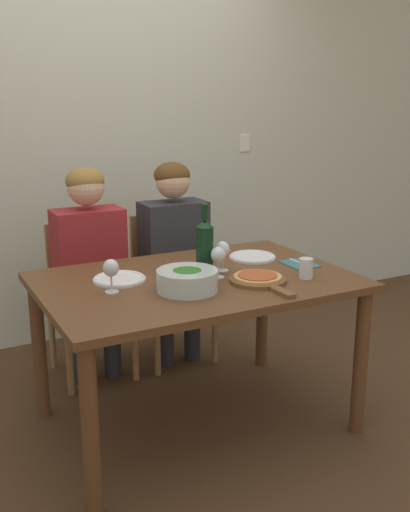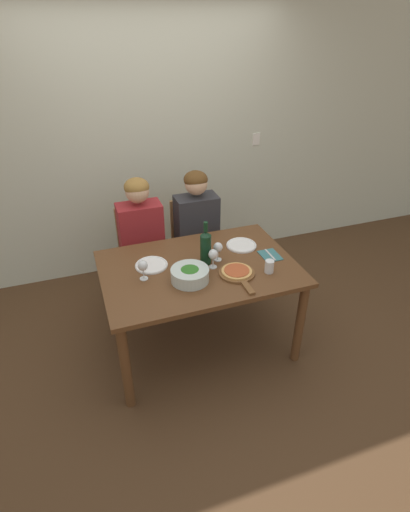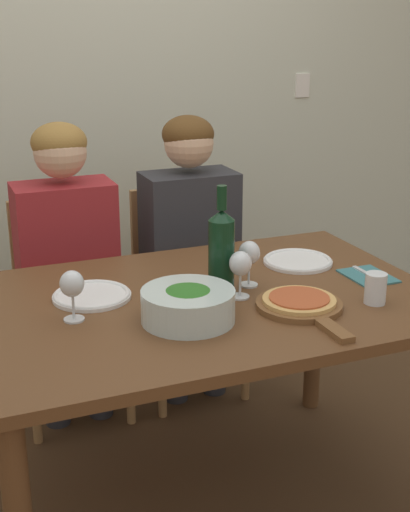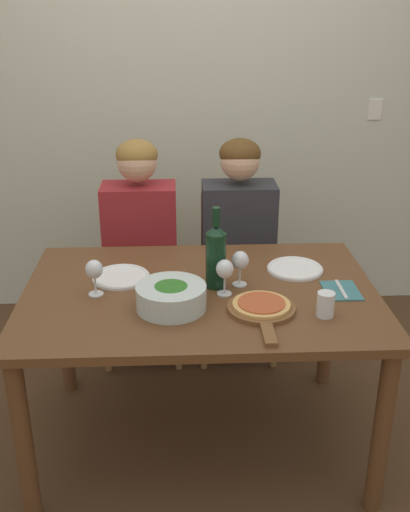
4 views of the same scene
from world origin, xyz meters
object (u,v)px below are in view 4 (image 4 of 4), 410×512
object	(u,v)px
person_man	(239,232)
wine_bottle	(216,255)
wine_glass_right	(240,262)
dinner_plate_right	(295,268)
broccoli_bowl	(171,297)
wine_glass_left	(94,271)
water_tumbler	(326,304)
person_woman	(140,233)
dinner_plate_left	(121,277)
chair_right	(236,267)
wine_glass_centre	(225,271)
fork_on_napkin	(341,290)
chair_left	(143,269)
pizza_on_board	(262,308)

from	to	relation	value
person_man	wine_bottle	xyz separation A→B (m)	(-0.17, -0.70, 0.17)
wine_glass_right	dinner_plate_right	bearing A→B (deg)	27.75
broccoli_bowl	wine_glass_right	bearing A→B (deg)	33.90
wine_glass_left	water_tumbler	xyz separation A→B (m)	(0.88, -0.22, -0.06)
person_woman	dinner_plate_left	bearing A→B (deg)	-94.32
person_woman	wine_glass_left	bearing A→B (deg)	-100.02
broccoli_bowl	chair_right	bearing A→B (deg)	70.70
chair_right	wine_glass_centre	distance (m)	0.97
dinner_plate_left	fork_on_napkin	world-z (taller)	dinner_plate_left
chair_left	wine_glass_left	world-z (taller)	wine_glass_left
chair_left	broccoli_bowl	distance (m)	1.06
person_man	water_tumbler	world-z (taller)	person_man
chair_left	broccoli_bowl	xyz separation A→B (m)	(0.17, -0.99, 0.33)
chair_left	person_man	xyz separation A→B (m)	(0.52, -0.11, 0.25)
wine_glass_right	wine_glass_centre	xyz separation A→B (m)	(-0.07, -0.08, 0.00)
dinner_plate_left	dinner_plate_right	distance (m)	0.76
dinner_plate_right	water_tumbler	world-z (taller)	water_tumbler
chair_right	person_woman	bearing A→B (deg)	-168.16
wine_glass_centre	person_man	bearing A→B (deg)	80.15
broccoli_bowl	fork_on_napkin	bearing A→B (deg)	9.29
wine_glass_right	fork_on_napkin	bearing A→B (deg)	-10.66
chair_right	wine_glass_left	size ratio (longest dim) A/B	5.83
dinner_plate_right	broccoli_bowl	bearing A→B (deg)	-148.93
wine_bottle	dinner_plate_right	size ratio (longest dim) A/B	1.41
chair_left	person_woman	xyz separation A→B (m)	(0.00, -0.11, 0.25)
broccoli_bowl	pizza_on_board	world-z (taller)	broccoli_bowl
dinner_plate_left	pizza_on_board	world-z (taller)	pizza_on_board
broccoli_bowl	wine_glass_left	world-z (taller)	wine_glass_left
dinner_plate_right	dinner_plate_left	bearing A→B (deg)	-176.21
person_man	dinner_plate_left	distance (m)	0.83
person_man	wine_glass_centre	world-z (taller)	person_man
chair_left	dinner_plate_left	distance (m)	0.77
chair_right	water_tumbler	distance (m)	1.15
wine_glass_right	fork_on_napkin	distance (m)	0.43
broccoli_bowl	water_tumbler	size ratio (longest dim) A/B	2.83
person_man	fork_on_napkin	xyz separation A→B (m)	(0.34, -0.77, 0.03)
broccoli_bowl	person_woman	bearing A→B (deg)	100.87
person_woman	chair_right	bearing A→B (deg)	11.84
wine_glass_right	chair_right	bearing A→B (deg)	85.34
dinner_plate_left	wine_glass_left	size ratio (longest dim) A/B	1.61
person_man	person_woman	bearing A→B (deg)	180.00
pizza_on_board	person_man	bearing A→B (deg)	89.71
wine_glass_centre	fork_on_napkin	xyz separation A→B (m)	(0.48, 0.01, -0.10)
chair_left	pizza_on_board	world-z (taller)	chair_left
pizza_on_board	dinner_plate_left	bearing A→B (deg)	150.16
chair_left	fork_on_napkin	bearing A→B (deg)	-45.66
person_man	wine_glass_centre	xyz separation A→B (m)	(-0.13, -0.78, 0.13)
wine_bottle	pizza_on_board	xyz separation A→B (m)	(0.16, -0.23, -0.12)
person_woman	wine_bottle	size ratio (longest dim) A/B	3.55
wine_glass_right	wine_bottle	bearing A→B (deg)	-176.23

